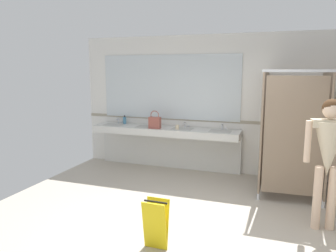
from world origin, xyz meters
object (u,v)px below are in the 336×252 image
wet_floor_sign (156,224)px  soap_dispenser (125,120)px  paper_cup (177,127)px  person_standing (329,148)px  handbag (155,122)px

wet_floor_sign → soap_dispenser: bearing=122.4°
paper_cup → person_standing: bearing=-32.3°
wet_floor_sign → person_standing: bearing=32.0°
person_standing → paper_cup: bearing=147.7°
soap_dispenser → wet_floor_sign: soap_dispenser is taller
soap_dispenser → paper_cup: soap_dispenser is taller
paper_cup → wet_floor_sign: bearing=-77.0°
handbag → soap_dispenser: (-0.84, 0.31, -0.05)m
wet_floor_sign → handbag: bearing=111.9°
handbag → wet_floor_sign: handbag is taller
soap_dispenser → handbag: bearing=-20.2°
soap_dispenser → paper_cup: (1.30, -0.28, -0.03)m
person_standing → wet_floor_sign: 2.36m
person_standing → handbag: person_standing is taller
soap_dispenser → wet_floor_sign: (1.94, -3.06, -0.67)m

